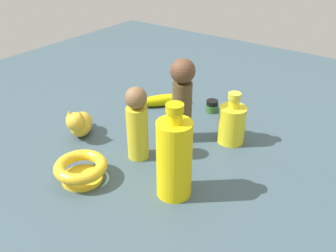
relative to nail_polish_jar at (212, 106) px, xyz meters
name	(u,v)px	position (x,y,z in m)	size (l,w,h in m)	color
ground	(168,143)	(0.00, 0.24, -0.02)	(2.00, 2.00, 0.00)	#384C56
nail_polish_jar	(212,106)	(0.00, 0.00, 0.00)	(0.04, 0.04, 0.04)	#33652D
cat_figurine	(80,123)	(0.22, 0.35, 0.02)	(0.10, 0.12, 0.10)	gold
bottle_short	(232,123)	(-0.13, 0.13, 0.04)	(0.07, 0.07, 0.15)	yellow
bottle_tall	(174,158)	(-0.13, 0.40, 0.08)	(0.08, 0.08, 0.22)	yellow
banana	(163,100)	(0.15, 0.06, 0.00)	(0.17, 0.04, 0.04)	#C3BB08
bowl	(81,169)	(0.07, 0.49, 0.01)	(0.13, 0.13, 0.05)	yellow
person_figure_adult	(137,123)	(0.03, 0.34, 0.08)	(0.07, 0.07, 0.20)	gold
person_figure_child	(182,97)	(-0.01, 0.20, 0.11)	(0.07, 0.07, 0.24)	brown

